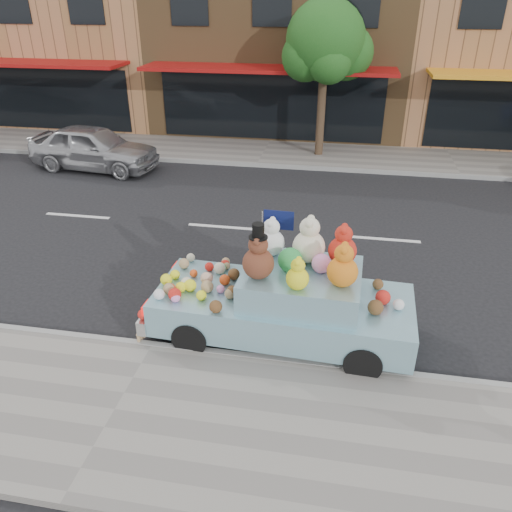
# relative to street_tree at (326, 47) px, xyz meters

# --- Properties ---
(ground) EXTENTS (120.00, 120.00, 0.00)m
(ground) POSITION_rel_street_tree_xyz_m (-2.03, -6.55, -3.69)
(ground) COLOR black
(ground) RESTS_ON ground
(near_sidewalk) EXTENTS (60.00, 3.00, 0.12)m
(near_sidewalk) POSITION_rel_street_tree_xyz_m (-2.03, -13.05, -3.63)
(near_sidewalk) COLOR gray
(near_sidewalk) RESTS_ON ground
(far_sidewalk) EXTENTS (60.00, 3.00, 0.12)m
(far_sidewalk) POSITION_rel_street_tree_xyz_m (-2.03, -0.05, -3.63)
(far_sidewalk) COLOR gray
(far_sidewalk) RESTS_ON ground
(near_kerb) EXTENTS (60.00, 0.12, 0.13)m
(near_kerb) POSITION_rel_street_tree_xyz_m (-2.03, -11.55, -3.63)
(near_kerb) COLOR gray
(near_kerb) RESTS_ON ground
(far_kerb) EXTENTS (60.00, 0.12, 0.13)m
(far_kerb) POSITION_rel_street_tree_xyz_m (-2.03, -1.55, -3.63)
(far_kerb) COLOR gray
(far_kerb) RESTS_ON ground
(storefront_left) EXTENTS (10.00, 9.80, 7.30)m
(storefront_left) POSITION_rel_street_tree_xyz_m (-12.03, 5.42, -0.05)
(storefront_left) COLOR #A26B44
(storefront_left) RESTS_ON ground
(storefront_mid) EXTENTS (10.00, 9.80, 7.30)m
(storefront_mid) POSITION_rel_street_tree_xyz_m (-2.03, 5.42, -0.05)
(storefront_mid) COLOR brown
(storefront_mid) RESTS_ON ground
(street_tree) EXTENTS (3.00, 2.70, 5.22)m
(street_tree) POSITION_rel_street_tree_xyz_m (0.00, 0.00, 0.00)
(street_tree) COLOR #38281C
(street_tree) RESTS_ON ground
(car_silver) EXTENTS (4.47, 2.21, 1.47)m
(car_silver) POSITION_rel_street_tree_xyz_m (-7.33, -2.73, -2.96)
(car_silver) COLOR #A3A3A7
(car_silver) RESTS_ON ground
(art_car) EXTENTS (4.56, 1.94, 2.28)m
(art_car) POSITION_rel_street_tree_xyz_m (0.09, -10.79, -2.90)
(art_car) COLOR black
(art_car) RESTS_ON ground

